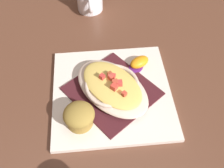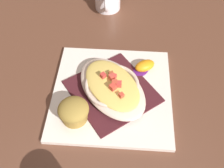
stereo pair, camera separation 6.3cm
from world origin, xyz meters
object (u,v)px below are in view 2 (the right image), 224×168
at_px(gratin_dish, 112,86).
at_px(orange_garnish, 144,67).
at_px(square_plate, 112,93).
at_px(muffin, 74,111).

bearing_deg(gratin_dish, orange_garnish, 126.34).
bearing_deg(square_plate, orange_garnish, 126.30).
relative_size(square_plate, muffin, 4.15).
distance_m(muffin, orange_garnish, 0.22).
relative_size(square_plate, orange_garnish, 3.99).
xyz_separation_m(gratin_dish, orange_garnish, (-0.07, 0.09, -0.01)).
bearing_deg(orange_garnish, square_plate, -53.70).
bearing_deg(muffin, orange_garnish, 126.26).
relative_size(muffin, orange_garnish, 0.96).
distance_m(square_plate, muffin, 0.12).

